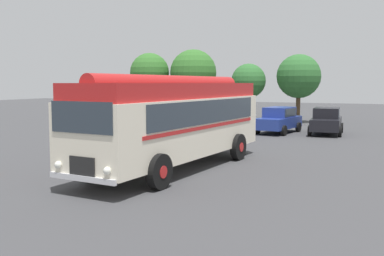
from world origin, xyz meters
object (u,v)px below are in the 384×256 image
at_px(vintage_bus, 175,118).
at_px(box_van, 196,110).
at_px(car_mid_left, 279,120).
at_px(car_mid_right, 326,121).
at_px(car_near_left, 240,119).

relative_size(vintage_bus, box_van, 1.76).
relative_size(car_mid_left, box_van, 0.76).
height_order(car_mid_right, box_van, box_van).
xyz_separation_m(car_near_left, box_van, (-3.08, -0.21, 0.52)).
distance_m(car_near_left, car_mid_right, 5.56).
bearing_deg(car_mid_right, car_mid_left, -169.58).
height_order(car_near_left, car_mid_right, same).
height_order(vintage_bus, car_mid_left, vintage_bus).
bearing_deg(car_mid_right, car_near_left, -174.37).
distance_m(vintage_bus, car_near_left, 13.82).
distance_m(car_mid_left, car_mid_right, 2.95).
xyz_separation_m(car_mid_left, car_mid_right, (2.90, 0.53, 0.00)).
bearing_deg(car_mid_left, box_van, -177.74).
bearing_deg(vintage_bus, car_near_left, 97.97).
bearing_deg(car_near_left, box_van, -176.05).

